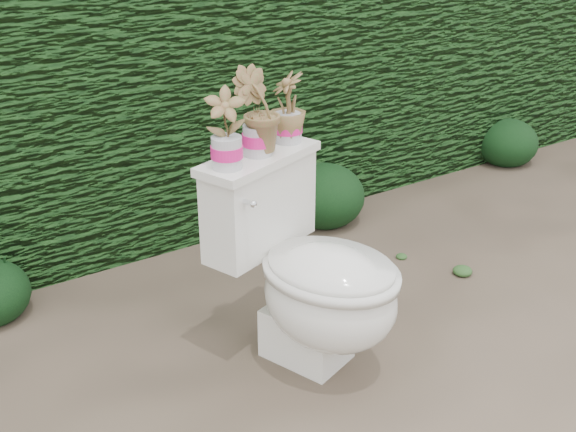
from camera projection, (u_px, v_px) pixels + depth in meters
ground at (301, 363)px, 2.73m from camera, size 60.00×60.00×0.00m
hedge at (122, 70)px, 3.61m from camera, size 8.00×1.00×1.60m
toilet at (312, 277)px, 2.62m from camera, size 0.65×0.79×0.78m
potted_plant_left at (226, 131)px, 2.39m from camera, size 0.16×0.14×0.26m
potted_plant_center at (257, 114)px, 2.50m from camera, size 0.21×0.20×0.30m
potted_plant_right at (288, 110)px, 2.64m from camera, size 0.17×0.17×0.25m
liriope_clump_2 at (324, 191)px, 3.81m from camera, size 0.43×0.43×0.34m
liriope_clump_3 at (508, 139)px, 4.63m from camera, size 0.39×0.39×0.31m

